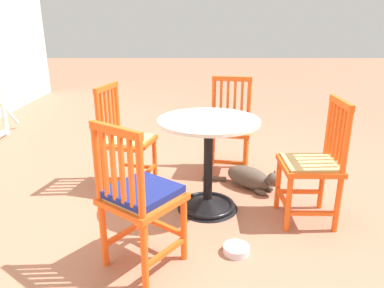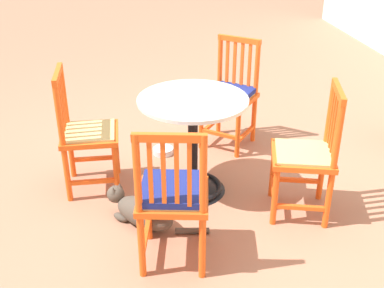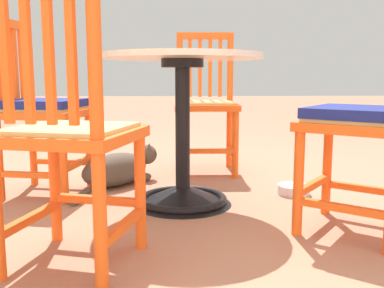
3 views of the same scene
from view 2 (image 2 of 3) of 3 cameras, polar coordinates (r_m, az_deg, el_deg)
name	(u,v)px [view 2 (image 2 of 3)]	position (r m, az deg, el deg)	size (l,w,h in m)	color
ground_plane	(171,185)	(3.70, -2.52, -4.77)	(24.00, 24.00, 0.00)	#A36B51
cafe_table	(193,156)	(3.49, 0.10, -1.41)	(0.76, 0.76, 0.73)	black
orange_chair_tucked_in	(230,96)	(4.12, 4.45, 5.65)	(0.56, 0.56, 0.91)	#EA5619
orange_chair_at_corner	(86,134)	(3.55, -12.32, 1.12)	(0.40, 0.40, 0.91)	#EA5619
orange_chair_near_fence	(173,196)	(2.76, -2.26, -6.12)	(0.47, 0.47, 0.91)	#EA5619
orange_chair_by_planter	(307,156)	(3.28, 13.32, -1.34)	(0.49, 0.49, 0.91)	#EA5619
tabby_cat	(140,211)	(3.26, -6.05, -7.80)	(0.46, 0.65, 0.23)	#4C4238
pet_water_bowl	(163,151)	(4.12, -3.40, -0.79)	(0.17, 0.17, 0.05)	silver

